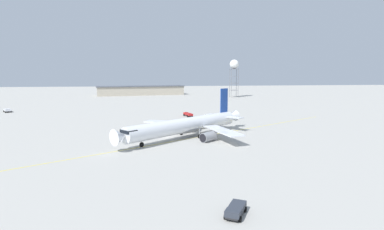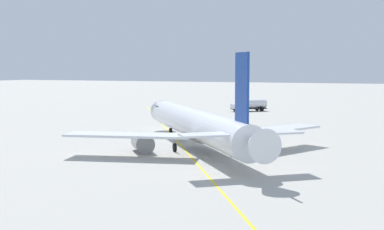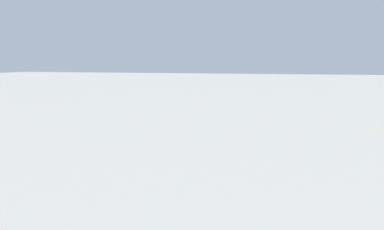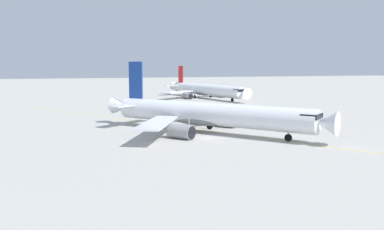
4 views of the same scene
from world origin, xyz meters
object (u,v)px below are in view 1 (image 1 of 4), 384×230
baggage_truck_truck (236,210)px  ops_pickup_truck (188,114)px  pushback_tug_truck (7,110)px  radar_tower (234,66)px  airliner_main (187,126)px

baggage_truck_truck → ops_pickup_truck: (-4.47, -82.91, 0.09)m
pushback_tug_truck → baggage_truck_truck: bearing=0.8°
radar_tower → ops_pickup_truck: bearing=64.8°
airliner_main → pushback_tug_truck: (68.66, -61.02, -2.20)m
baggage_truck_truck → pushback_tug_truck: (69.18, -105.83, 0.09)m
airliner_main → radar_tower: 136.44m
ops_pickup_truck → radar_tower: (-41.80, -88.80, 20.19)m
airliner_main → pushback_tug_truck: airliner_main is taller
pushback_tug_truck → ops_pickup_truck: size_ratio=0.91×
airliner_main → pushback_tug_truck: size_ratio=6.54×
pushback_tug_truck → ops_pickup_truck: 77.13m
radar_tower → airliner_main: bearing=69.8°
radar_tower → baggage_truck_truck: bearing=74.9°
airliner_main → ops_pickup_truck: 38.49m
baggage_truck_truck → pushback_tug_truck: 126.43m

